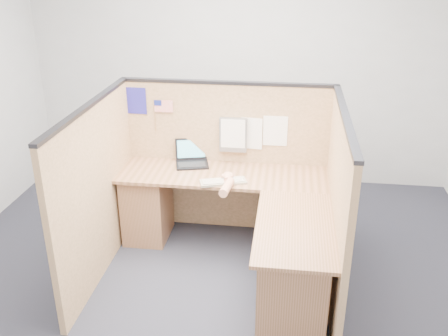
# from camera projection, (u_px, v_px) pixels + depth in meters

# --- Properties ---
(floor) EXTENTS (5.00, 5.00, 0.00)m
(floor) POSITION_uv_depth(u_px,v_px,m) (212.00, 282.00, 4.34)
(floor) COLOR black
(floor) RESTS_ON ground
(wall_back) EXTENTS (5.00, 0.00, 5.00)m
(wall_back) POSITION_uv_depth(u_px,v_px,m) (241.00, 66.00, 5.82)
(wall_back) COLOR #B0B2B5
(wall_back) RESTS_ON floor
(cubicle_partitions) EXTENTS (2.06, 1.83, 1.53)m
(cubicle_partitions) POSITION_uv_depth(u_px,v_px,m) (219.00, 181.00, 4.42)
(cubicle_partitions) COLOR olive
(cubicle_partitions) RESTS_ON floor
(l_desk) EXTENTS (1.95, 1.75, 0.73)m
(l_desk) POSITION_uv_depth(u_px,v_px,m) (237.00, 227.00, 4.41)
(l_desk) COLOR brown
(l_desk) RESTS_ON floor
(laptop) EXTENTS (0.36, 0.37, 0.22)m
(laptop) POSITION_uv_depth(u_px,v_px,m) (193.00, 158.00, 4.87)
(laptop) COLOR black
(laptop) RESTS_ON l_desk
(keyboard) EXTENTS (0.44, 0.26, 0.03)m
(keyboard) POSITION_uv_depth(u_px,v_px,m) (223.00, 182.00, 4.47)
(keyboard) COLOR gray
(keyboard) RESTS_ON l_desk
(mouse) EXTENTS (0.13, 0.09, 0.05)m
(mouse) POSITION_uv_depth(u_px,v_px,m) (228.00, 178.00, 4.51)
(mouse) COLOR silver
(mouse) RESTS_ON l_desk
(hand_forearm) EXTENTS (0.12, 0.41, 0.09)m
(hand_forearm) POSITION_uv_depth(u_px,v_px,m) (227.00, 184.00, 4.37)
(hand_forearm) COLOR tan
(hand_forearm) RESTS_ON l_desk
(blue_poster) EXTENTS (0.20, 0.01, 0.26)m
(blue_poster) POSITION_uv_depth(u_px,v_px,m) (136.00, 101.00, 4.80)
(blue_poster) COLOR navy
(blue_poster) RESTS_ON cubicle_partitions
(american_flag) EXTENTS (0.18, 0.01, 0.32)m
(american_flag) POSITION_uv_depth(u_px,v_px,m) (162.00, 107.00, 4.77)
(american_flag) COLOR olive
(american_flag) RESTS_ON cubicle_partitions
(file_holder) EXTENTS (0.26, 0.05, 0.34)m
(file_holder) POSITION_uv_depth(u_px,v_px,m) (233.00, 135.00, 4.77)
(file_holder) COLOR slate
(file_holder) RESTS_ON cubicle_partitions
(paper_left) EXTENTS (0.23, 0.00, 0.29)m
(paper_left) POSITION_uv_depth(u_px,v_px,m) (275.00, 131.00, 4.73)
(paper_left) COLOR white
(paper_left) RESTS_ON cubicle_partitions
(paper_right) EXTENTS (0.24, 0.03, 0.31)m
(paper_right) POSITION_uv_depth(u_px,v_px,m) (250.00, 133.00, 4.77)
(paper_right) COLOR white
(paper_right) RESTS_ON cubicle_partitions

